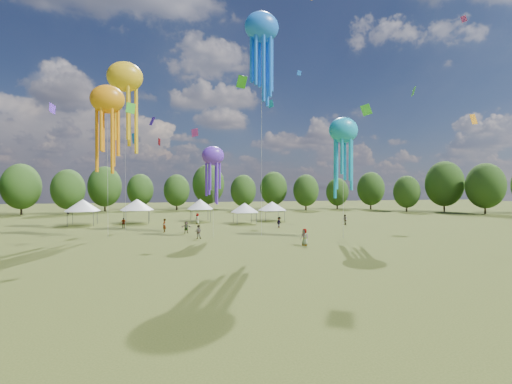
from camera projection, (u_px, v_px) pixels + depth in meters
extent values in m
plane|color=#384416|center=(438.00, 363.00, 13.14)|extent=(300.00, 300.00, 0.00)
imported|color=gray|center=(198.00, 232.00, 45.19)|extent=(0.99, 0.87, 1.70)
imported|color=gray|center=(197.00, 219.00, 63.43)|extent=(0.82, 1.04, 1.87)
imported|color=gray|center=(345.00, 220.00, 61.91)|extent=(0.76, 0.93, 1.76)
imported|color=gray|center=(279.00, 222.00, 57.95)|extent=(1.24, 1.14, 1.68)
imported|color=gray|center=(123.00, 223.00, 57.24)|extent=(0.98, 0.54, 1.59)
imported|color=gray|center=(186.00, 227.00, 50.71)|extent=(1.52, 0.55, 1.62)
imported|color=gray|center=(164.00, 225.00, 51.70)|extent=(0.61, 0.79, 1.93)
imported|color=gray|center=(305.00, 237.00, 40.01)|extent=(1.03, 1.06, 1.83)
cylinder|color=#47474C|center=(67.00, 220.00, 59.16)|extent=(0.08, 0.08, 2.30)
cylinder|color=#47474C|center=(73.00, 218.00, 62.96)|extent=(0.08, 0.08, 2.30)
cylinder|color=#47474C|center=(93.00, 219.00, 60.18)|extent=(0.08, 0.08, 2.30)
cylinder|color=#47474C|center=(97.00, 217.00, 63.98)|extent=(0.08, 0.08, 2.30)
cube|color=white|center=(83.00, 211.00, 61.56)|extent=(4.34, 4.34, 0.10)
cone|color=white|center=(83.00, 205.00, 61.55)|extent=(5.64, 5.64, 1.98)
cylinder|color=#47474C|center=(124.00, 218.00, 62.49)|extent=(0.08, 0.08, 2.27)
cylinder|color=#47474C|center=(126.00, 216.00, 66.42)|extent=(0.08, 0.08, 2.27)
cylinder|color=#47474C|center=(149.00, 217.00, 63.54)|extent=(0.08, 0.08, 2.27)
cylinder|color=#47474C|center=(149.00, 216.00, 67.47)|extent=(0.08, 0.08, 2.27)
cube|color=white|center=(137.00, 210.00, 64.97)|extent=(4.47, 4.47, 0.10)
cone|color=white|center=(137.00, 204.00, 64.96)|extent=(5.81, 5.81, 1.94)
cylinder|color=#47474C|center=(192.00, 216.00, 66.54)|extent=(0.08, 0.08, 2.21)
cylinder|color=#47474C|center=(190.00, 215.00, 69.79)|extent=(0.08, 0.08, 2.21)
cylinder|color=#47474C|center=(210.00, 216.00, 67.41)|extent=(0.08, 0.08, 2.21)
cylinder|color=#47474C|center=(208.00, 215.00, 70.66)|extent=(0.08, 0.08, 2.21)
cube|color=white|center=(200.00, 209.00, 68.59)|extent=(3.76, 3.76, 0.10)
cone|color=white|center=(200.00, 204.00, 68.58)|extent=(4.89, 4.89, 1.89)
cylinder|color=#47474C|center=(237.00, 219.00, 62.32)|extent=(0.08, 0.08, 1.91)
cylinder|color=#47474C|center=(233.00, 218.00, 65.59)|extent=(0.08, 0.08, 1.91)
cylinder|color=#47474C|center=(256.00, 219.00, 63.20)|extent=(0.08, 0.08, 1.91)
cylinder|color=#47474C|center=(251.00, 217.00, 66.47)|extent=(0.08, 0.08, 1.91)
cube|color=white|center=(245.00, 212.00, 64.39)|extent=(3.79, 3.79, 0.10)
cone|color=white|center=(245.00, 207.00, 64.38)|extent=(4.92, 4.92, 1.64)
cylinder|color=#47474C|center=(266.00, 217.00, 67.59)|extent=(0.08, 0.08, 1.92)
cylinder|color=#47474C|center=(260.00, 215.00, 71.20)|extent=(0.08, 0.08, 1.92)
cylinder|color=#47474C|center=(285.00, 216.00, 68.55)|extent=(0.08, 0.08, 1.92)
cylinder|color=#47474C|center=(278.00, 215.00, 72.17)|extent=(0.08, 0.08, 1.92)
cube|color=white|center=(272.00, 210.00, 69.86)|extent=(4.14, 4.14, 0.10)
cone|color=white|center=(272.00, 206.00, 69.85)|extent=(5.38, 5.38, 1.65)
ellipsoid|color=orange|center=(107.00, 99.00, 45.89)|extent=(4.19, 2.93, 3.56)
cylinder|color=beige|center=(108.00, 169.00, 45.99)|extent=(0.03, 0.03, 17.46)
ellipsoid|color=#1C72FC|center=(262.00, 27.00, 47.68)|extent=(4.58, 3.21, 3.90)
cylinder|color=beige|center=(262.00, 132.00, 47.84)|extent=(0.03, 0.03, 27.35)
ellipsoid|color=#19A7D4|center=(343.00, 130.00, 45.77)|extent=(3.81, 2.67, 3.24)
cylinder|color=beige|center=(343.00, 184.00, 45.85)|extent=(0.03, 0.03, 13.54)
ellipsoid|color=yellow|center=(125.00, 77.00, 53.42)|extent=(5.13, 3.59, 4.36)
cylinder|color=beige|center=(125.00, 154.00, 53.55)|extent=(0.03, 0.03, 22.58)
ellipsoid|color=#6931DC|center=(213.00, 156.00, 46.30)|extent=(2.85, 1.99, 2.42)
cylinder|color=beige|center=(213.00, 197.00, 46.36)|extent=(0.03, 0.03, 10.38)
cube|color=green|center=(242.00, 82.00, 66.85)|extent=(2.01, 1.13, 2.21)
cube|color=#1C72FC|center=(299.00, 73.00, 73.16)|extent=(0.90, 0.21, 1.07)
cube|color=#EF4694|center=(195.00, 133.00, 50.27)|extent=(0.91, 0.79, 1.29)
cube|color=green|center=(414.00, 91.00, 56.09)|extent=(0.83, 1.13, 1.42)
cube|color=#6931DC|center=(152.00, 121.00, 80.35)|extent=(1.44, 1.46, 2.15)
cube|color=green|center=(366.00, 110.00, 72.09)|extent=(1.86, 1.62, 2.64)
cube|color=#19A7D4|center=(271.00, 104.00, 82.29)|extent=(1.12, 1.24, 1.93)
cube|color=#EF4694|center=(464.00, 19.00, 52.45)|extent=(0.72, 0.61, 1.05)
cube|color=#6931DC|center=(52.00, 109.00, 66.96)|extent=(0.81, 1.84, 2.16)
cube|color=red|center=(159.00, 142.00, 64.63)|extent=(0.41, 1.34, 1.53)
cube|color=orange|center=(474.00, 119.00, 52.69)|extent=(1.41, 0.50, 1.65)
cube|color=green|center=(131.00, 108.00, 42.47)|extent=(1.10, 0.54, 1.39)
cube|color=#1C72FC|center=(135.00, 138.00, 61.11)|extent=(1.13, 1.08, 1.87)
cylinder|color=#38281C|center=(21.00, 207.00, 85.17)|extent=(0.44, 0.44, 3.41)
ellipsoid|color=#2A4A18|center=(21.00, 186.00, 85.12)|extent=(8.53, 8.53, 10.66)
cylinder|color=#38281C|center=(68.00, 208.00, 87.33)|extent=(0.44, 0.44, 3.07)
ellipsoid|color=#2A4A18|center=(68.00, 189.00, 87.28)|extent=(7.66, 7.66, 9.58)
cylinder|color=#38281C|center=(105.00, 205.00, 97.19)|extent=(0.44, 0.44, 3.43)
ellipsoid|color=#2A4A18|center=(105.00, 186.00, 97.13)|extent=(8.58, 8.58, 10.73)
cylinder|color=#38281C|center=(140.00, 205.00, 104.89)|extent=(0.44, 0.44, 2.95)
ellipsoid|color=#2A4A18|center=(140.00, 190.00, 104.84)|extent=(7.37, 7.37, 9.21)
cylinder|color=#38281C|center=(177.00, 205.00, 103.73)|extent=(0.44, 0.44, 2.89)
ellipsoid|color=#2A4A18|center=(177.00, 190.00, 103.68)|extent=(7.23, 7.23, 9.04)
cylinder|color=#38281C|center=(208.00, 202.00, 110.48)|extent=(0.44, 0.44, 3.84)
ellipsoid|color=#2A4A18|center=(208.00, 184.00, 110.42)|extent=(9.60, 9.60, 11.99)
cylinder|color=#38281C|center=(243.00, 205.00, 101.96)|extent=(0.44, 0.44, 2.84)
ellipsoid|color=#2A4A18|center=(243.00, 191.00, 101.91)|extent=(7.11, 7.11, 8.89)
cylinder|color=#38281C|center=(274.00, 204.00, 106.98)|extent=(0.44, 0.44, 3.16)
ellipsoid|color=#2A4A18|center=(274.00, 188.00, 106.93)|extent=(7.91, 7.91, 9.88)
cylinder|color=#38281C|center=(306.00, 205.00, 103.44)|extent=(0.44, 0.44, 2.88)
ellipsoid|color=#2A4A18|center=(306.00, 190.00, 103.39)|extent=(7.21, 7.21, 9.01)
cylinder|color=#38281C|center=(337.00, 205.00, 108.13)|extent=(0.44, 0.44, 2.63)
ellipsoid|color=#2A4A18|center=(337.00, 192.00, 108.09)|extent=(6.57, 6.57, 8.22)
cylinder|color=#38281C|center=(371.00, 204.00, 107.06)|extent=(0.44, 0.44, 3.13)
ellipsoid|color=#2A4A18|center=(371.00, 189.00, 107.01)|extent=(7.81, 7.81, 9.77)
cylinder|color=#38281C|center=(407.00, 206.00, 96.36)|extent=(0.44, 0.44, 2.72)
ellipsoid|color=#2A4A18|center=(407.00, 192.00, 96.32)|extent=(6.80, 6.80, 8.50)
cylinder|color=#38281C|center=(444.00, 204.00, 95.98)|extent=(0.44, 0.44, 3.81)
ellipsoid|color=#2A4A18|center=(444.00, 184.00, 95.91)|extent=(9.52, 9.52, 11.90)
cylinder|color=#38281C|center=(485.00, 207.00, 88.10)|extent=(0.44, 0.44, 3.51)
ellipsoid|color=#2A4A18|center=(485.00, 186.00, 88.04)|extent=(8.78, 8.78, 10.97)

